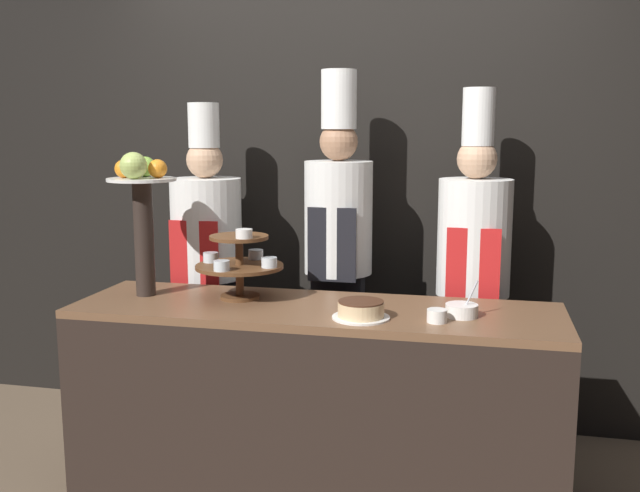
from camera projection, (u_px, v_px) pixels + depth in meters
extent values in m
cube|color=black|center=(353.00, 171.00, 3.89)|extent=(10.00, 0.06, 2.80)
cube|color=black|center=(315.00, 405.00, 3.16)|extent=(2.12, 0.62, 0.83)
cube|color=brown|center=(315.00, 310.00, 3.09)|extent=(2.12, 0.62, 0.03)
cylinder|color=brown|center=(240.00, 297.00, 3.23)|extent=(0.18, 0.18, 0.02)
cylinder|color=brown|center=(240.00, 267.00, 3.21)|extent=(0.04, 0.04, 0.29)
cylinder|color=brown|center=(240.00, 266.00, 3.21)|extent=(0.40, 0.40, 0.02)
cylinder|color=brown|center=(239.00, 237.00, 3.19)|extent=(0.26, 0.26, 0.02)
cylinder|color=silver|center=(222.00, 266.00, 3.07)|extent=(0.07, 0.07, 0.04)
cylinder|color=beige|center=(222.00, 267.00, 3.07)|extent=(0.06, 0.06, 0.03)
cylinder|color=silver|center=(269.00, 262.00, 3.15)|extent=(0.07, 0.07, 0.04)
cylinder|color=red|center=(269.00, 264.00, 3.15)|extent=(0.06, 0.06, 0.03)
cylinder|color=silver|center=(256.00, 254.00, 3.34)|extent=(0.07, 0.07, 0.04)
cylinder|color=gold|center=(256.00, 256.00, 3.34)|extent=(0.06, 0.06, 0.03)
cylinder|color=silver|center=(211.00, 257.00, 3.27)|extent=(0.07, 0.07, 0.04)
cylinder|color=green|center=(211.00, 259.00, 3.27)|extent=(0.06, 0.06, 0.03)
cylinder|color=white|center=(244.00, 234.00, 3.10)|extent=(0.07, 0.07, 0.04)
cylinder|color=#2D231E|center=(144.00, 239.00, 3.26)|extent=(0.09, 0.09, 0.53)
cylinder|color=white|center=(142.00, 180.00, 3.21)|extent=(0.31, 0.31, 0.01)
sphere|color=orange|center=(158.00, 169.00, 3.19)|extent=(0.08, 0.08, 0.08)
sphere|color=#84B742|center=(145.00, 167.00, 3.28)|extent=(0.09, 0.09, 0.09)
sphere|color=orange|center=(124.00, 169.00, 3.20)|extent=(0.08, 0.08, 0.08)
sphere|color=#ADC160|center=(133.00, 166.00, 3.13)|extent=(0.12, 0.12, 0.12)
cylinder|color=white|center=(361.00, 317.00, 2.89)|extent=(0.24, 0.24, 0.01)
cylinder|color=#E0BC89|center=(361.00, 309.00, 2.89)|extent=(0.19, 0.19, 0.06)
cylinder|color=#472819|center=(361.00, 302.00, 2.88)|extent=(0.19, 0.19, 0.01)
cylinder|color=white|center=(437.00, 316.00, 2.83)|extent=(0.08, 0.08, 0.05)
cylinder|color=white|center=(462.00, 310.00, 2.92)|extent=(0.13, 0.13, 0.05)
cylinder|color=#BCBCC1|center=(471.00, 294.00, 2.90)|extent=(0.05, 0.01, 0.11)
cube|color=black|center=(210.00, 354.00, 3.86)|extent=(0.28, 0.15, 0.84)
cylinder|color=white|center=(206.00, 229.00, 3.75)|extent=(0.37, 0.37, 0.53)
cube|color=red|center=(194.00, 254.00, 3.59)|extent=(0.26, 0.01, 0.34)
sphere|color=tan|center=(205.00, 160.00, 3.69)|extent=(0.19, 0.19, 0.19)
cylinder|color=white|center=(204.00, 125.00, 3.66)|extent=(0.16, 0.16, 0.23)
cube|color=#28282D|center=(338.00, 358.00, 3.70)|extent=(0.26, 0.14, 0.90)
cylinder|color=silver|center=(338.00, 218.00, 3.58)|extent=(0.34, 0.34, 0.57)
cube|color=black|center=(332.00, 245.00, 3.44)|extent=(0.24, 0.01, 0.36)
sphere|color=#A37556|center=(339.00, 142.00, 3.52)|extent=(0.19, 0.19, 0.19)
cylinder|color=white|center=(339.00, 100.00, 3.48)|extent=(0.17, 0.17, 0.29)
cube|color=black|center=(469.00, 375.00, 3.56)|extent=(0.27, 0.15, 0.82)
cylinder|color=white|center=(474.00, 237.00, 3.45)|extent=(0.35, 0.35, 0.57)
cube|color=red|center=(473.00, 267.00, 3.30)|extent=(0.25, 0.01, 0.36)
sphere|color=tan|center=(477.00, 159.00, 3.38)|extent=(0.19, 0.19, 0.19)
cylinder|color=white|center=(478.00, 117.00, 3.35)|extent=(0.15, 0.15, 0.27)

